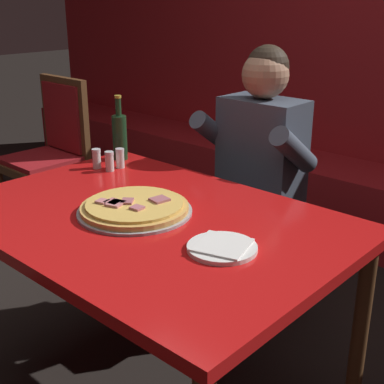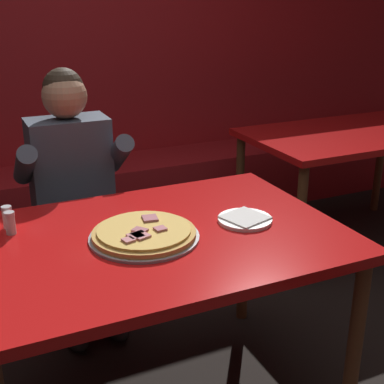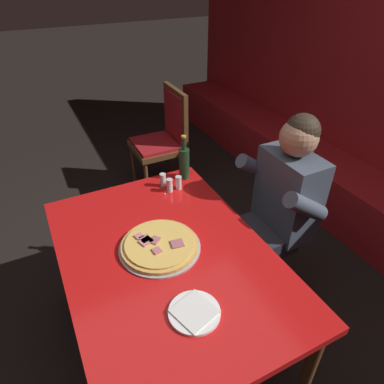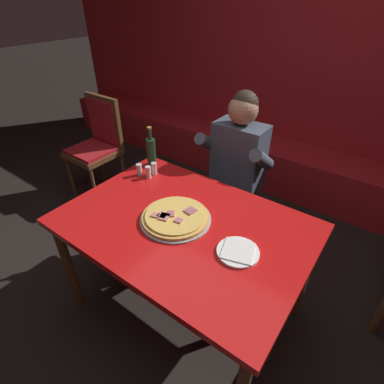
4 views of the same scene
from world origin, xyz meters
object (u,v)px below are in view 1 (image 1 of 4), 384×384
object	(u,v)px
beer_bottle	(120,135)
shaker_oregano	(97,160)
diner_seated_blue_shirt	(250,174)
shaker_red_pepper_flakes	(120,159)
plate_white_paper	(222,247)
dining_chair_side_aisle	(52,147)
shaker_black_pepper	(110,162)
main_dining_table	(148,236)
pizza	(135,208)

from	to	relation	value
beer_bottle	shaker_oregano	world-z (taller)	beer_bottle
beer_bottle	diner_seated_blue_shirt	bearing A→B (deg)	39.45
shaker_red_pepper_flakes	shaker_oregano	world-z (taller)	same
plate_white_paper	dining_chair_side_aisle	xyz separation A→B (m)	(-1.94, 0.69, -0.20)
shaker_black_pepper	dining_chair_side_aisle	distance (m)	1.21
main_dining_table	shaker_black_pepper	world-z (taller)	shaker_black_pepper
main_dining_table	shaker_oregano	distance (m)	0.60
main_dining_table	pizza	xyz separation A→B (m)	(-0.05, -0.01, 0.10)
plate_white_paper	diner_seated_blue_shirt	size ratio (longest dim) A/B	0.16
beer_bottle	shaker_black_pepper	world-z (taller)	beer_bottle
plate_white_paper	shaker_oregano	world-z (taller)	shaker_oregano
beer_bottle	shaker_black_pepper	xyz separation A→B (m)	(0.10, -0.15, -0.07)
main_dining_table	shaker_red_pepper_flakes	xyz separation A→B (m)	(-0.48, 0.29, 0.12)
pizza	dining_chair_side_aisle	size ratio (longest dim) A/B	0.40
diner_seated_blue_shirt	dining_chair_side_aisle	world-z (taller)	diner_seated_blue_shirt
main_dining_table	plate_white_paper	bearing A→B (deg)	-4.93
dining_chair_side_aisle	shaker_oregano	bearing A→B (deg)	-22.95
pizza	shaker_black_pepper	bearing A→B (deg)	150.59
main_dining_table	shaker_black_pepper	xyz separation A→B (m)	(-0.48, 0.23, 0.12)
pizza	shaker_oregano	size ratio (longest dim) A/B	4.62
main_dining_table	shaker_oregano	bearing A→B (deg)	158.59
shaker_oregano	diner_seated_blue_shirt	distance (m)	0.69
pizza	shaker_black_pepper	xyz separation A→B (m)	(-0.43, 0.24, 0.02)
plate_white_paper	shaker_red_pepper_flakes	world-z (taller)	shaker_red_pepper_flakes
shaker_black_pepper	dining_chair_side_aisle	xyz separation A→B (m)	(-1.11, 0.43, -0.23)
plate_white_paper	dining_chair_side_aisle	world-z (taller)	dining_chair_side_aisle
main_dining_table	dining_chair_side_aisle	world-z (taller)	dining_chair_side_aisle
shaker_black_pepper	shaker_red_pepper_flakes	size ratio (longest dim) A/B	1.00
shaker_black_pepper	shaker_oregano	world-z (taller)	same
pizza	shaker_red_pepper_flakes	bearing A→B (deg)	144.96
pizza	shaker_oregano	bearing A→B (deg)	155.42
shaker_red_pepper_flakes	diner_seated_blue_shirt	xyz separation A→B (m)	(0.36, 0.46, -0.10)
diner_seated_blue_shirt	pizza	bearing A→B (deg)	-84.62
pizza	beer_bottle	world-z (taller)	beer_bottle
plate_white_paper	dining_chair_side_aisle	size ratio (longest dim) A/B	0.21
shaker_black_pepper	diner_seated_blue_shirt	xyz separation A→B (m)	(0.36, 0.53, -0.10)
shaker_red_pepper_flakes	shaker_oregano	bearing A→B (deg)	-133.59
shaker_oregano	shaker_red_pepper_flakes	bearing A→B (deg)	46.41
pizza	dining_chair_side_aisle	world-z (taller)	dining_chair_side_aisle
beer_bottle	diner_seated_blue_shirt	distance (m)	0.62
shaker_oregano	dining_chair_side_aisle	size ratio (longest dim) A/B	0.09
plate_white_paper	shaker_red_pepper_flakes	distance (m)	0.90
diner_seated_blue_shirt	dining_chair_side_aisle	bearing A→B (deg)	-176.15
beer_bottle	dining_chair_side_aisle	size ratio (longest dim) A/B	0.29
pizza	beer_bottle	xyz separation A→B (m)	(-0.53, 0.39, 0.09)
main_dining_table	pizza	world-z (taller)	pizza
shaker_red_pepper_flakes	dining_chair_side_aisle	bearing A→B (deg)	161.70
main_dining_table	beer_bottle	distance (m)	0.72
main_dining_table	shaker_red_pepper_flakes	distance (m)	0.57
dining_chair_side_aisle	plate_white_paper	bearing A→B (deg)	-19.43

